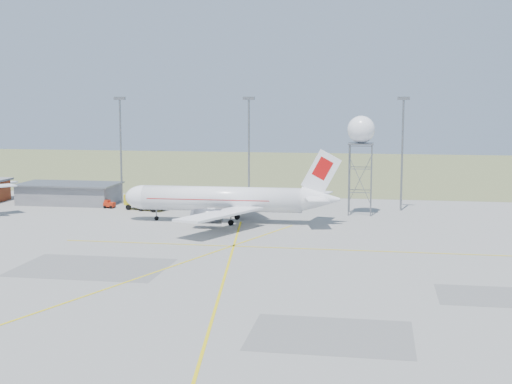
% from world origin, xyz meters
% --- Properties ---
extents(ground, '(400.00, 400.00, 0.00)m').
position_xyz_m(ground, '(0.00, 0.00, 0.00)').
color(ground, gray).
rests_on(ground, ground).
extents(grass_strip, '(400.00, 120.00, 0.03)m').
position_xyz_m(grass_strip, '(0.00, 140.00, 0.01)').
color(grass_strip, '#5B6E3C').
rests_on(grass_strip, ground).
extents(building_grey, '(19.00, 10.00, 3.90)m').
position_xyz_m(building_grey, '(-45.00, 64.00, 1.97)').
color(building_grey, gray).
rests_on(building_grey, ground).
extents(mast_a, '(2.20, 0.50, 20.50)m').
position_xyz_m(mast_a, '(-35.00, 66.00, 12.07)').
color(mast_a, slate).
rests_on(mast_a, ground).
extents(mast_b, '(2.20, 0.50, 20.50)m').
position_xyz_m(mast_b, '(-10.00, 66.00, 12.07)').
color(mast_b, slate).
rests_on(mast_b, ground).
extents(mast_c, '(2.20, 0.50, 20.50)m').
position_xyz_m(mast_c, '(18.00, 66.00, 12.07)').
color(mast_c, slate).
rests_on(mast_c, ground).
extents(airliner_main, '(35.88, 34.92, 12.21)m').
position_xyz_m(airliner_main, '(-10.74, 48.62, 3.74)').
color(airliner_main, white).
rests_on(airliner_main, ground).
extents(radar_tower, '(4.76, 4.76, 17.22)m').
position_xyz_m(radar_tower, '(10.75, 60.49, 9.66)').
color(radar_tower, slate).
rests_on(radar_tower, ground).
extents(fire_truck, '(8.39, 5.22, 3.18)m').
position_xyz_m(fire_truck, '(-27.62, 58.60, 1.53)').
color(fire_truck, gold).
rests_on(fire_truck, ground).
extents(baggage_tug, '(2.10, 1.78, 1.51)m').
position_xyz_m(baggage_tug, '(-35.22, 59.84, 0.57)').
color(baggage_tug, '#B8240D').
rests_on(baggage_tug, ground).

